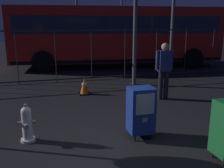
# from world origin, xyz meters

# --- Properties ---
(ground_plane) EXTENTS (60.00, 60.00, 0.00)m
(ground_plane) POSITION_xyz_m (0.00, 0.00, 0.00)
(ground_plane) COLOR black
(fire_hydrant) EXTENTS (0.33, 0.32, 0.75)m
(fire_hydrant) POSITION_xyz_m (-1.52, 0.71, 0.35)
(fire_hydrant) COLOR silver
(fire_hydrant) RESTS_ON ground_plane
(newspaper_box_primary) EXTENTS (0.48, 0.42, 1.02)m
(newspaper_box_primary) POSITION_xyz_m (0.63, 0.30, 0.57)
(newspaper_box_primary) COLOR black
(newspaper_box_primary) RESTS_ON ground_plane
(pedestrian) EXTENTS (0.55, 0.22, 1.67)m
(pedestrian) POSITION_xyz_m (2.25, 2.53, 0.95)
(pedestrian) COLOR black
(pedestrian) RESTS_ON ground_plane
(traffic_cone) EXTENTS (0.36, 0.36, 0.53)m
(traffic_cone) POSITION_xyz_m (0.07, 3.68, 0.26)
(traffic_cone) COLOR black
(traffic_cone) RESTS_ON ground_plane
(fence_barrier) EXTENTS (18.03, 0.04, 2.00)m
(fence_barrier) POSITION_xyz_m (0.00, 5.64, 1.02)
(fence_barrier) COLOR #2D2D33
(fence_barrier) RESTS_ON ground_plane
(bus_near) EXTENTS (10.72, 3.73, 3.00)m
(bus_near) POSITION_xyz_m (2.62, 8.64, 1.71)
(bus_near) COLOR red
(bus_near) RESTS_ON ground_plane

